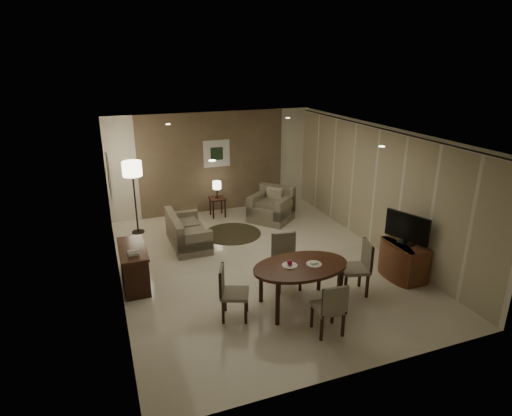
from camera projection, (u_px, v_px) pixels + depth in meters
name	position (u px, v px, depth m)	size (l,w,h in m)	color
room_shell	(253.00, 196.00, 8.76)	(5.50, 7.00, 2.70)	beige
taupe_accent	(213.00, 163.00, 11.48)	(3.96, 0.03, 2.70)	brown
curtain_wall	(374.00, 189.00, 9.30)	(0.08, 6.70, 2.58)	beige
curtain_rod	(380.00, 128.00, 8.86)	(0.03, 0.03, 6.80)	black
art_back_frame	(217.00, 154.00, 11.41)	(0.72, 0.03, 0.72)	silver
art_back_canvas	(217.00, 154.00, 11.39)	(0.34, 0.01, 0.34)	black
art_left_frame	(109.00, 175.00, 8.39)	(0.03, 0.60, 0.80)	silver
art_left_canvas	(110.00, 175.00, 8.40)	(0.01, 0.46, 0.64)	gray
downlight_nl	(212.00, 161.00, 5.91)	(0.10, 0.10, 0.01)	white
downlight_nr	(382.00, 146.00, 6.83)	(0.10, 0.10, 0.01)	white
downlight_fl	(168.00, 124.00, 9.08)	(0.10, 0.10, 0.01)	white
downlight_fr	(288.00, 118.00, 10.01)	(0.10, 0.10, 0.01)	white
console_desk	(134.00, 267.00, 7.91)	(0.48, 1.20, 0.75)	#3F1F14
telephone	(133.00, 252.00, 7.50)	(0.20, 0.14, 0.09)	white
tv_cabinet	(404.00, 260.00, 8.21)	(0.48, 0.90, 0.70)	brown
flat_tv	(407.00, 228.00, 7.98)	(0.06, 0.88, 0.60)	black
dining_table	(300.00, 286.00, 7.22)	(1.65, 1.03, 0.77)	#3F1F14
chair_near	(328.00, 307.00, 6.51)	(0.43, 0.43, 0.89)	gray
chair_far	(287.00, 263.00, 7.80)	(0.48, 0.48, 0.99)	gray
chair_left	(235.00, 293.00, 6.88)	(0.44, 0.44, 0.90)	gray
chair_right	(354.00, 268.00, 7.60)	(0.48, 0.48, 0.98)	gray
plate_a	(290.00, 265.00, 7.07)	(0.26, 0.26, 0.02)	white
plate_b	(314.00, 264.00, 7.11)	(0.26, 0.26, 0.02)	white
fruit_apple	(290.00, 263.00, 7.05)	(0.09, 0.09, 0.09)	#AF1440
napkin	(314.00, 263.00, 7.11)	(0.12, 0.08, 0.03)	white
round_rug	(233.00, 233.00, 10.33)	(1.38, 1.38, 0.01)	#3B3721
sofa	(188.00, 230.00, 9.63)	(0.76, 1.52, 0.72)	gray
armchair	(271.00, 205.00, 11.02)	(0.97, 0.92, 0.86)	gray
side_table	(218.00, 207.00, 11.39)	(0.41, 0.41, 0.52)	black
table_lamp	(217.00, 189.00, 11.22)	(0.22, 0.22, 0.50)	#FFEAC1
floor_lamp	(135.00, 198.00, 10.12)	(0.45, 0.45, 1.77)	#FFE5B7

